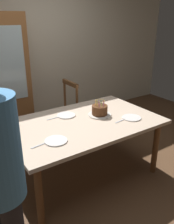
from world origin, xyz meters
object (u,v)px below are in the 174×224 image
at_px(plate_near_celebrant, 56,141).
at_px(plate_far_side, 66,115).
at_px(birthday_cake, 100,111).
at_px(plate_near_guest, 132,118).
at_px(dining_table, 83,127).
at_px(chair_spindle_back, 61,115).

bearing_deg(plate_near_celebrant, plate_far_side, 51.82).
xyz_separation_m(birthday_cake, plate_near_guest, (0.26, -0.28, -0.05)).
height_order(dining_table, birthday_cake, birthday_cake).
relative_size(plate_far_side, chair_spindle_back, 0.23).
height_order(plate_near_celebrant, plate_far_side, same).
bearing_deg(birthday_cake, chair_spindle_back, 96.22).
bearing_deg(plate_near_celebrant, chair_spindle_back, 60.12).
bearing_deg(plate_near_guest, plate_near_celebrant, 180.00).
bearing_deg(chair_spindle_back, dining_table, -100.88).
distance_m(plate_far_side, plate_near_guest, 0.78).
distance_m(dining_table, plate_near_celebrant, 0.54).
xyz_separation_m(dining_table, birthday_cake, (0.26, 0.04, 0.13)).
height_order(dining_table, plate_near_guest, plate_near_guest).
xyz_separation_m(plate_far_side, plate_near_guest, (0.60, -0.49, 0.00)).
bearing_deg(chair_spindle_back, plate_far_side, -112.13).
bearing_deg(plate_near_celebrant, plate_near_guest, 0.00).
height_order(birthday_cake, plate_near_guest, birthday_cake).
height_order(dining_table, plate_far_side, plate_far_side).
bearing_deg(plate_far_side, plate_near_celebrant, -128.18).
relative_size(birthday_cake, chair_spindle_back, 0.29).
xyz_separation_m(plate_near_celebrant, plate_far_side, (0.39, 0.49, 0.00)).
bearing_deg(dining_table, plate_near_celebrant, -152.51).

